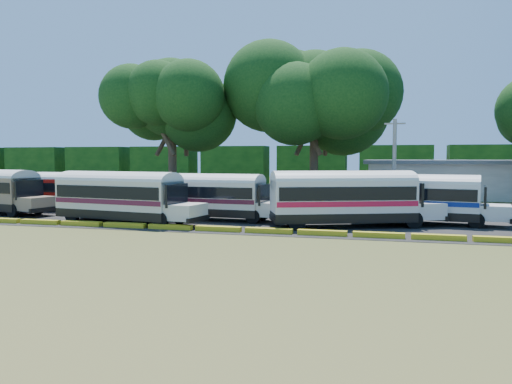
% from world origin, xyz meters
% --- Properties ---
extents(ground, '(160.00, 160.00, 0.00)m').
position_xyz_m(ground, '(0.00, 0.00, 0.00)').
color(ground, '#324918').
rests_on(ground, ground).
extents(asphalt_strip, '(64.00, 24.00, 0.02)m').
position_xyz_m(asphalt_strip, '(1.00, 12.00, 0.01)').
color(asphalt_strip, black).
rests_on(asphalt_strip, ground).
extents(curb, '(53.70, 0.45, 0.30)m').
position_xyz_m(curb, '(-0.00, 1.00, 0.15)').
color(curb, gold).
rests_on(curb, ground).
extents(terminal_building, '(19.00, 9.00, 4.00)m').
position_xyz_m(terminal_building, '(18.00, 30.00, 2.03)').
color(terminal_building, silver).
rests_on(terminal_building, ground).
extents(treeline_backdrop, '(130.00, 4.00, 6.00)m').
position_xyz_m(treeline_backdrop, '(0.00, 48.00, 3.00)').
color(treeline_backdrop, black).
rests_on(treeline_backdrop, ground).
extents(bus_red, '(9.55, 2.92, 3.10)m').
position_xyz_m(bus_red, '(-13.74, 8.53, 1.78)').
color(bus_red, black).
rests_on(bus_red, ground).
extents(bus_cream_west, '(10.51, 4.08, 3.37)m').
position_xyz_m(bus_cream_west, '(-5.76, 2.84, 1.90)').
color(bus_cream_west, black).
rests_on(bus_cream_west, ground).
extents(bus_cream_east, '(9.81, 3.05, 3.18)m').
position_xyz_m(bus_cream_east, '(-0.86, 5.83, 1.80)').
color(bus_cream_east, black).
rests_on(bus_cream_east, ground).
extents(bus_white_red, '(10.77, 6.19, 3.47)m').
position_xyz_m(bus_white_red, '(8.47, 4.69, 1.96)').
color(bus_white_red, black).
rests_on(bus_white_red, ground).
extents(bus_white_blue, '(9.96, 3.87, 3.19)m').
position_xyz_m(bus_white_blue, '(12.76, 7.65, 1.80)').
color(bus_white_blue, black).
rests_on(bus_white_blue, ground).
extents(tree_west, '(10.29, 10.29, 13.74)m').
position_xyz_m(tree_west, '(-9.28, 18.63, 9.92)').
color(tree_west, '#3C2C1E').
rests_on(tree_west, ground).
extents(tree_center, '(11.40, 11.40, 14.24)m').
position_xyz_m(tree_center, '(4.14, 20.98, 10.03)').
color(tree_center, '#3C2C1E').
rests_on(tree_center, ground).
extents(utility_pole, '(1.60, 0.30, 7.25)m').
position_xyz_m(utility_pole, '(11.39, 14.27, 3.74)').
color(utility_pole, gray).
rests_on(utility_pole, ground).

